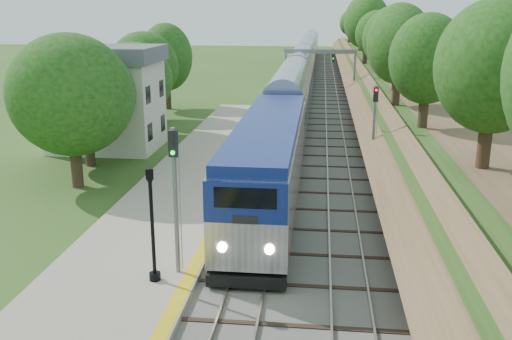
# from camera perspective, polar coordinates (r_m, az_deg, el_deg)

# --- Properties ---
(trackbed) EXTENTS (9.50, 170.00, 0.28)m
(trackbed) POSITION_cam_1_polar(r_m,az_deg,el_deg) (73.35, 5.95, 7.40)
(trackbed) COLOR #4C4944
(trackbed) RESTS_ON ground
(platform) EXTENTS (6.40, 68.00, 0.38)m
(platform) POSITION_cam_1_polar(r_m,az_deg,el_deg) (31.45, -8.40, -3.92)
(platform) COLOR gray
(platform) RESTS_ON ground
(yellow_stripe) EXTENTS (0.55, 68.00, 0.01)m
(yellow_stripe) POSITION_cam_1_polar(r_m,az_deg,el_deg) (30.79, -3.26, -3.82)
(yellow_stripe) COLOR gold
(yellow_stripe) RESTS_ON platform
(embankment) EXTENTS (10.64, 170.00, 11.70)m
(embankment) POSITION_cam_1_polar(r_m,az_deg,el_deg) (73.50, 12.59, 8.61)
(embankment) COLOR brown
(embankment) RESTS_ON ground
(station_building) EXTENTS (8.60, 6.60, 8.00)m
(station_building) POSITION_cam_1_polar(r_m,az_deg,el_deg) (46.19, -14.84, 7.05)
(station_building) COLOR silver
(station_building) RESTS_ON ground
(signal_gantry) EXTENTS (8.40, 0.38, 6.20)m
(signal_gantry) POSITION_cam_1_polar(r_m,az_deg,el_deg) (67.82, 6.41, 10.74)
(signal_gantry) COLOR slate
(signal_gantry) RESTS_ON ground
(trees_behind_platform) EXTENTS (7.82, 53.32, 7.21)m
(trees_behind_platform) POSITION_cam_1_polar(r_m,az_deg,el_deg) (36.52, -15.94, 5.46)
(trees_behind_platform) COLOR #332316
(trees_behind_platform) RESTS_ON ground
(train) EXTENTS (3.24, 129.60, 4.76)m
(train) POSITION_cam_1_polar(r_m,az_deg,el_deg) (83.97, 4.71, 10.11)
(train) COLOR black
(train) RESTS_ON trackbed
(lamppost_far) EXTENTS (0.45, 0.45, 4.59)m
(lamppost_far) POSITION_cam_1_polar(r_m,az_deg,el_deg) (22.50, -10.30, -6.08)
(lamppost_far) COLOR black
(lamppost_far) RESTS_ON platform
(signal_platform) EXTENTS (0.35, 0.28, 5.99)m
(signal_platform) POSITION_cam_1_polar(r_m,az_deg,el_deg) (22.51, -8.11, -1.56)
(signal_platform) COLOR slate
(signal_platform) RESTS_ON platform
(signal_farside) EXTENTS (0.32, 0.25, 5.85)m
(signal_farside) POSITION_cam_1_polar(r_m,az_deg,el_deg) (38.07, 11.75, 4.86)
(signal_farside) COLOR slate
(signal_farside) RESTS_ON ground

